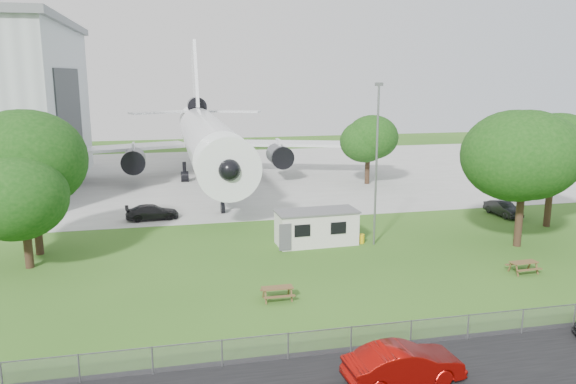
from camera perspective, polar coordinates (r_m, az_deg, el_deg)
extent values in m
plane|color=#457526|center=(35.52, -0.18, -9.11)|extent=(160.00, 160.00, 0.00)
cube|color=#B7B7B2|center=(71.87, -6.71, 1.68)|extent=(120.00, 46.00, 0.03)
cube|color=#2D3033|center=(66.37, -21.15, 5.98)|extent=(0.16, 16.00, 12.96)
cylinder|color=white|center=(67.00, -8.16, 5.29)|extent=(5.40, 34.00, 5.40)
cone|color=white|center=(48.26, -6.35, 2.76)|extent=(5.40, 5.50, 5.40)
cone|color=white|center=(87.78, -9.28, 7.35)|extent=(4.86, 9.00, 4.86)
cube|color=white|center=(70.52, -18.54, 4.14)|extent=(21.36, 10.77, 0.36)
cube|color=white|center=(72.31, 1.62, 4.94)|extent=(21.36, 10.77, 0.36)
cube|color=white|center=(87.52, -9.41, 11.07)|extent=(0.46, 9.96, 12.17)
cylinder|color=#515459|center=(66.67, -15.38, 3.13)|extent=(2.50, 4.20, 2.50)
cylinder|color=#515459|center=(67.96, -0.90, 3.72)|extent=(2.50, 4.20, 2.50)
cylinder|color=#515459|center=(86.65, -9.29, 8.61)|extent=(2.60, 4.50, 2.60)
cylinder|color=black|center=(52.42, -6.67, -0.86)|extent=(0.36, 0.36, 2.40)
cylinder|color=black|center=(68.39, -10.47, 2.04)|extent=(0.44, 0.44, 2.40)
cylinder|color=black|center=(68.81, -5.80, 2.24)|extent=(0.44, 0.44, 2.40)
cube|color=silver|center=(42.77, 2.91, -3.67)|extent=(6.11, 2.77, 2.50)
cube|color=#59595B|center=(42.44, 2.92, -1.97)|extent=(6.32, 2.98, 0.12)
cylinder|color=gold|center=(43.48, 7.44, -4.73)|extent=(0.50, 0.50, 0.70)
cube|color=gray|center=(27.15, 4.31, -16.15)|extent=(58.00, 0.04, 1.30)
cylinder|color=slate|center=(42.05, 8.96, 2.56)|extent=(0.16, 0.16, 12.00)
cylinder|color=#382619|center=(43.94, -24.07, -3.40)|extent=(0.56, 0.56, 3.84)
sphere|color=#275318|center=(43.02, -24.60, 2.64)|extent=(8.62, 8.62, 8.62)
cylinder|color=#382619|center=(41.33, -24.89, -5.09)|extent=(0.56, 0.56, 2.89)
sphere|color=#275318|center=(40.50, -25.33, -0.30)|extent=(6.63, 6.63, 6.63)
cylinder|color=#382619|center=(45.44, 22.40, -2.77)|extent=(0.56, 0.56, 3.83)
sphere|color=#275318|center=(44.55, 22.88, 3.07)|extent=(7.85, 7.85, 7.85)
cylinder|color=#382619|center=(52.31, 24.94, -1.14)|extent=(0.56, 0.56, 3.82)
sphere|color=#275318|center=(51.54, 25.40, 3.92)|extent=(7.06, 7.06, 7.06)
cylinder|color=#382619|center=(66.39, 8.05, 2.11)|extent=(0.56, 0.56, 3.05)
sphere|color=#275318|center=(65.86, 8.15, 5.30)|extent=(6.21, 6.21, 6.21)
imported|color=#8B0A06|center=(25.02, 11.65, -16.82)|extent=(5.18, 2.13, 1.67)
imported|color=black|center=(54.81, 21.01, -1.59)|extent=(1.72, 4.15, 1.33)
imported|color=black|center=(51.28, -13.63, -2.02)|extent=(4.75, 2.25, 1.34)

